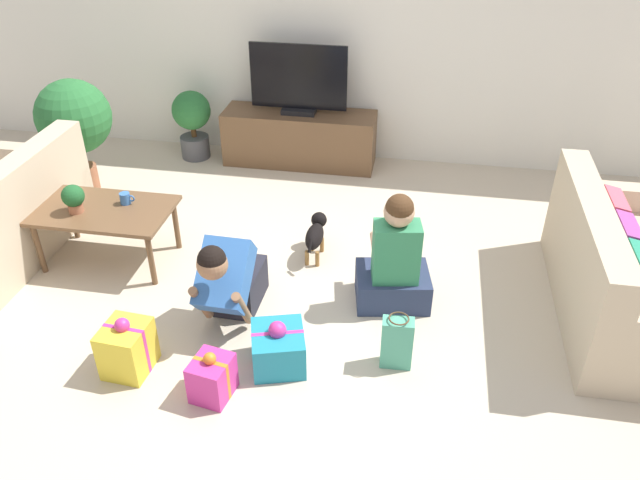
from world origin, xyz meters
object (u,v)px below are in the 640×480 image
at_px(coffee_table, 105,214).
at_px(person_kneeling, 230,279).
at_px(tabletop_plant, 73,198).
at_px(mug, 125,198).
at_px(potted_plant_back_left, 192,120).
at_px(gift_bag_a, 397,342).
at_px(tv, 299,83).
at_px(sofa_right, 625,278).
at_px(person_sitting, 394,264).
at_px(potted_plant_corner_left, 74,119).
at_px(gift_box_c, 212,378).
at_px(gift_box_a, 127,348).
at_px(gift_box_b, 278,348).
at_px(dog, 316,233).
at_px(tv_console, 300,138).

relative_size(coffee_table, person_kneeling, 1.32).
height_order(person_kneeling, tabletop_plant, person_kneeling).
relative_size(person_kneeling, mug, 6.52).
relative_size(potted_plant_back_left, gift_bag_a, 1.87).
distance_m(tv, potted_plant_back_left, 1.20).
distance_m(sofa_right, person_sitting, 1.59).
relative_size(potted_plant_corner_left, person_sitting, 1.19).
relative_size(person_sitting, gift_box_c, 2.74).
height_order(potted_plant_corner_left, gift_bag_a, potted_plant_corner_left).
bearing_deg(coffee_table, potted_plant_back_left, 89.93).
bearing_deg(sofa_right, mug, 88.16).
height_order(sofa_right, potted_plant_corner_left, potted_plant_corner_left).
relative_size(potted_plant_back_left, gift_box_a, 1.77).
distance_m(sofa_right, coffee_table, 3.84).
distance_m(sofa_right, tabletop_plant, 4.03).
relative_size(potted_plant_corner_left, person_kneeling, 1.37).
height_order(person_sitting, gift_box_b, person_sitting).
bearing_deg(dog, coffee_table, 12.52).
distance_m(gift_box_b, gift_bag_a, 0.75).
distance_m(sofa_right, gift_bag_a, 1.71).
bearing_deg(tabletop_plant, sofa_right, 0.95).
height_order(coffee_table, gift_box_c, coffee_table).
xyz_separation_m(tv, gift_box_a, (-0.46, -3.15, -0.68)).
distance_m(potted_plant_back_left, gift_bag_a, 3.62).
relative_size(tv_console, tabletop_plant, 6.89).
bearing_deg(gift_box_b, person_sitting, 49.06).
bearing_deg(sofa_right, gift_bag_a, 117.78).
relative_size(sofa_right, potted_plant_corner_left, 1.64).
height_order(coffee_table, tv_console, tv_console).
distance_m(potted_plant_corner_left, gift_box_c, 3.16).
bearing_deg(dog, gift_box_c, 78.37).
distance_m(tv_console, dog, 1.73).
bearing_deg(tv_console, potted_plant_back_left, -177.44).
bearing_deg(tabletop_plant, person_sitting, -2.05).
distance_m(tv_console, gift_bag_a, 3.06).
bearing_deg(potted_plant_back_left, person_sitting, -43.36).
distance_m(gift_box_c, gift_bag_a, 1.16).
bearing_deg(person_sitting, person_kneeling, 9.14).
height_order(sofa_right, coffee_table, sofa_right).
relative_size(coffee_table, tv, 1.08).
xyz_separation_m(gift_box_a, mug, (-0.52, 1.25, 0.34)).
xyz_separation_m(dog, tabletop_plant, (-1.77, -0.42, 0.38)).
bearing_deg(sofa_right, tabletop_plant, 90.95).
bearing_deg(tv, gift_box_b, -81.08).
bearing_deg(sofa_right, coffee_table, 89.87).
xyz_separation_m(dog, gift_box_a, (-0.93, -1.48, -0.03)).
relative_size(tv, person_sitting, 1.06).
relative_size(potted_plant_corner_left, potted_plant_back_left, 1.50).
bearing_deg(person_kneeling, person_sitting, 20.67).
bearing_deg(gift_box_b, tabletop_plant, 154.12).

